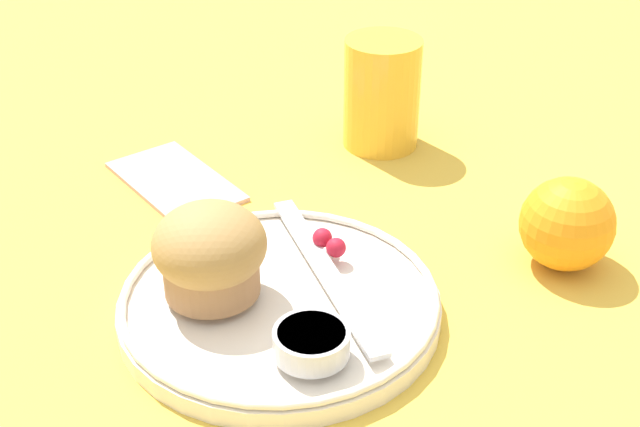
% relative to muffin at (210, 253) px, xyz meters
% --- Properties ---
extents(ground_plane, '(3.00, 3.00, 0.00)m').
position_rel_muffin_xyz_m(ground_plane, '(0.02, 0.03, -0.05)').
color(ground_plane, gold).
extents(plate, '(0.23, 0.23, 0.02)m').
position_rel_muffin_xyz_m(plate, '(0.03, 0.04, -0.04)').
color(plate, silver).
rests_on(plate, ground_plane).
extents(muffin, '(0.08, 0.08, 0.07)m').
position_rel_muffin_xyz_m(muffin, '(0.00, 0.00, 0.00)').
color(muffin, '#9E7047').
rests_on(muffin, plate).
extents(cream_ramekin, '(0.05, 0.05, 0.02)m').
position_rel_muffin_xyz_m(cream_ramekin, '(0.09, 0.02, -0.02)').
color(cream_ramekin, silver).
rests_on(cream_ramekin, plate).
extents(berry_pair, '(0.03, 0.01, 0.01)m').
position_rel_muffin_xyz_m(berry_pair, '(0.01, 0.09, -0.02)').
color(berry_pair, '#B7192D').
rests_on(berry_pair, plate).
extents(butter_knife, '(0.19, 0.07, 0.00)m').
position_rel_muffin_xyz_m(butter_knife, '(0.03, 0.08, -0.03)').
color(butter_knife, silver).
rests_on(butter_knife, plate).
extents(orange_fruit, '(0.07, 0.07, 0.07)m').
position_rel_muffin_xyz_m(orange_fruit, '(0.11, 0.24, -0.02)').
color(orange_fruit, orange).
rests_on(orange_fruit, ground_plane).
extents(juice_glass, '(0.07, 0.07, 0.10)m').
position_rel_muffin_xyz_m(juice_glass, '(-0.13, 0.26, 0.00)').
color(juice_glass, gold).
rests_on(juice_glass, ground_plane).
extents(folded_napkin, '(0.13, 0.07, 0.01)m').
position_rel_muffin_xyz_m(folded_napkin, '(-0.18, 0.07, -0.05)').
color(folded_napkin, '#D19E93').
rests_on(folded_napkin, ground_plane).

